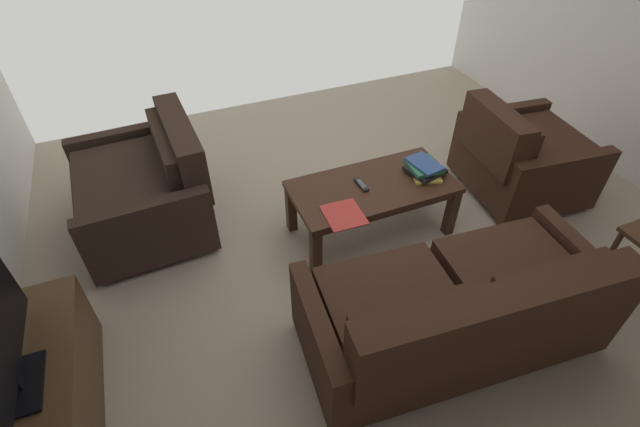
{
  "coord_description": "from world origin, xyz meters",
  "views": [
    {
      "loc": [
        1.32,
        2.21,
        2.46
      ],
      "look_at": [
        0.6,
        0.45,
        0.81
      ],
      "focal_mm": 25.62,
      "sensor_mm": 36.0,
      "label": 1
    }
  ],
  "objects": [
    {
      "name": "tv_remote",
      "position": [
        0.05,
        -0.09,
        0.46
      ],
      "size": [
        0.05,
        0.16,
        0.02
      ],
      "color": "black",
      "rests_on": "coffee_table"
    },
    {
      "name": "book_stack",
      "position": [
        -0.45,
        -0.06,
        0.5
      ],
      "size": [
        0.29,
        0.34,
        0.09
      ],
      "color": "#E0CC4C",
      "rests_on": "coffee_table"
    },
    {
      "name": "ground_plane",
      "position": [
        0.0,
        0.0,
        -0.0
      ],
      "size": [
        5.05,
        4.92,
        0.01
      ],
      "primitive_type": "cube",
      "color": "tan"
    },
    {
      "name": "tv_stand",
      "position": [
        2.19,
        0.72,
        0.25
      ],
      "size": [
        0.47,
        1.3,
        0.5
      ],
      "color": "#4C331E",
      "rests_on": "ground"
    },
    {
      "name": "sofa_main",
      "position": [
        -0.01,
        1.06,
        0.35
      ],
      "size": [
        1.8,
        0.95,
        0.82
      ],
      "color": "black",
      "rests_on": "ground"
    },
    {
      "name": "coffee_table",
      "position": [
        -0.03,
        -0.07,
        0.38
      ],
      "size": [
        1.2,
        0.59,
        0.45
      ],
      "color": "#3D2316",
      "rests_on": "ground"
    },
    {
      "name": "armchair_side",
      "position": [
        -1.39,
        -0.06,
        0.35
      ],
      "size": [
        0.97,
        0.98,
        0.83
      ],
      "color": "black",
      "rests_on": "ground"
    },
    {
      "name": "loveseat_near",
      "position": [
        1.49,
        -0.81,
        0.35
      ],
      "size": [
        0.95,
        1.16,
        0.84
      ],
      "color": "black",
      "rests_on": "ground"
    },
    {
      "name": "loose_magazine",
      "position": [
        0.3,
        0.15,
        0.45
      ],
      "size": [
        0.26,
        0.29,
        0.01
      ],
      "primitive_type": "cube",
      "rotation": [
        0.0,
        0.0,
        6.24
      ],
      "color": "#C63833",
      "rests_on": "coffee_table"
    }
  ]
}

